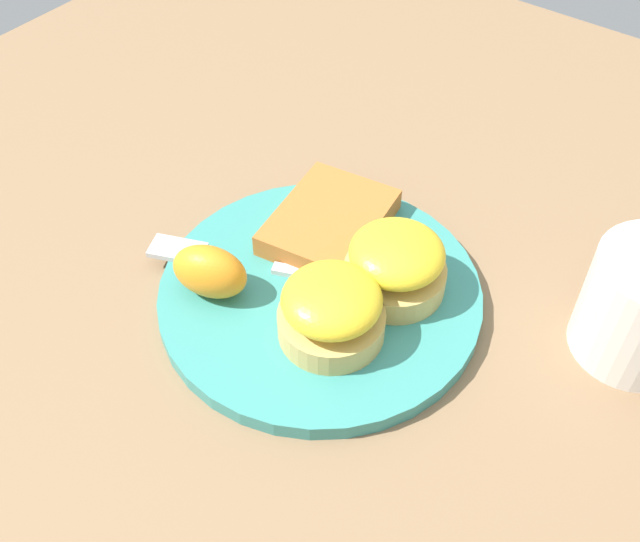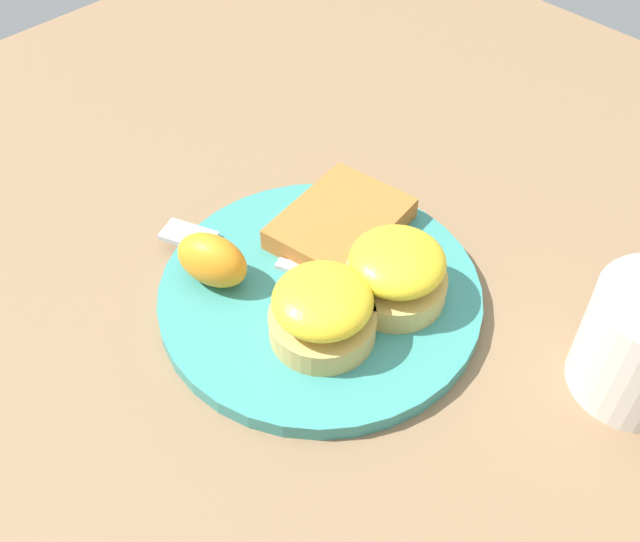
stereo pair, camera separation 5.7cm
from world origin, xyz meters
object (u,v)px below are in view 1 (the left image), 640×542
(sandwich_benedict_right, at_px, (396,264))
(orange_wedge, at_px, (210,272))
(hashbrown_patty, at_px, (329,222))
(sandwich_benedict_left, at_px, (331,310))
(fork, at_px, (262,266))

(sandwich_benedict_right, height_order, orange_wedge, sandwich_benedict_right)
(hashbrown_patty, bearing_deg, sandwich_benedict_right, -105.00)
(hashbrown_patty, height_order, orange_wedge, orange_wedge)
(sandwich_benedict_right, height_order, hashbrown_patty, sandwich_benedict_right)
(sandwich_benedict_left, bearing_deg, orange_wedge, 102.66)
(sandwich_benedict_left, xyz_separation_m, fork, (0.02, 0.08, -0.02))
(orange_wedge, height_order, fork, orange_wedge)
(sandwich_benedict_left, bearing_deg, hashbrown_patty, 37.09)
(sandwich_benedict_left, relative_size, orange_wedge, 1.33)
(orange_wedge, bearing_deg, sandwich_benedict_left, -77.34)
(hashbrown_patty, distance_m, fork, 0.07)
(sandwich_benedict_left, height_order, sandwich_benedict_right, same)
(sandwich_benedict_right, xyz_separation_m, hashbrown_patty, (0.02, 0.08, -0.02))
(sandwich_benedict_left, distance_m, sandwich_benedict_right, 0.07)
(orange_wedge, bearing_deg, fork, -19.82)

